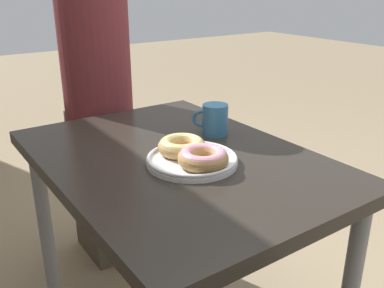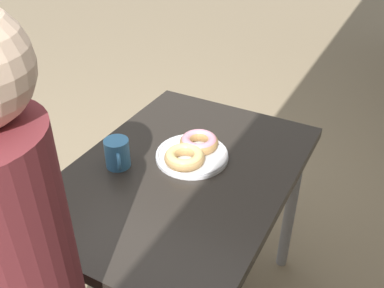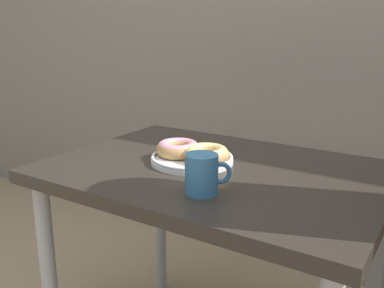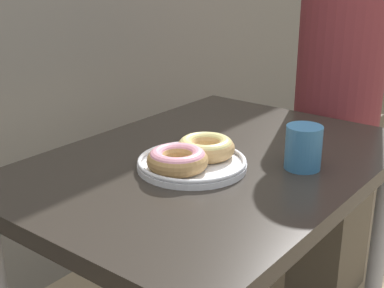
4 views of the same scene
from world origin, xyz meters
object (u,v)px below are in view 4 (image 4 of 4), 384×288
Objects in this scene: person_figure at (339,100)px; dining_table at (211,193)px; coffee_mug at (303,147)px; donut_plate at (192,157)px.

dining_table is at bearing 176.65° from person_figure.
person_figure reaches higher than dining_table.
coffee_mug reaches higher than dining_table.
donut_plate is 0.26m from coffee_mug.
person_figure is at bearing -3.35° from dining_table.
person_figure is (0.59, 0.16, -0.04)m from coffee_mug.
person_figure reaches higher than donut_plate.
coffee_mug is at bearing -51.40° from donut_plate.
coffee_mug is 0.07× the size of person_figure.
coffee_mug is at bearing -68.57° from dining_table.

